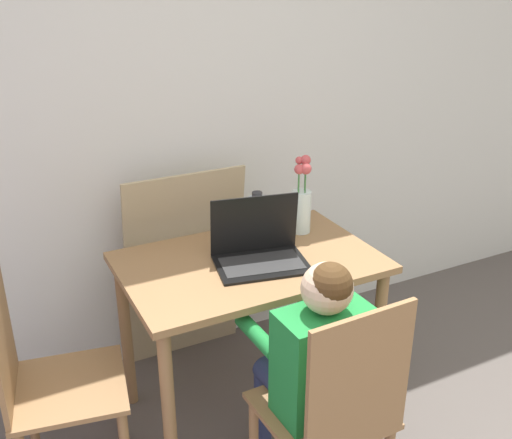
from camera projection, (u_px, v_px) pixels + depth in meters
The scene contains 9 objects.
wall_back at pixel (158, 109), 2.67m from camera, with size 6.40×0.05×2.50m.
dining_table at pixel (250, 284), 2.46m from camera, with size 1.03×0.66×0.75m.
chair_occupied at pixel (333, 414), 1.98m from camera, with size 0.41×0.41×0.93m.
chair_spare at pixel (47, 382), 2.14m from camera, with size 0.46×0.46×0.93m.
person_seated at pixel (314, 356), 2.02m from camera, with size 0.33×0.43×1.01m.
laptop at pixel (259, 247), 2.38m from camera, with size 0.40×0.32×0.26m.
flower_vase at pixel (301, 203), 2.61m from camera, with size 0.09×0.09×0.35m.
water_bottle at pixel (257, 219), 2.53m from camera, with size 0.07×0.07×0.23m.
cardboard_panel at pixel (185, 268), 2.88m from camera, with size 0.58×0.15×1.00m.
Camera 1 is at (-0.81, -0.34, 1.85)m, focal length 42.00 mm.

